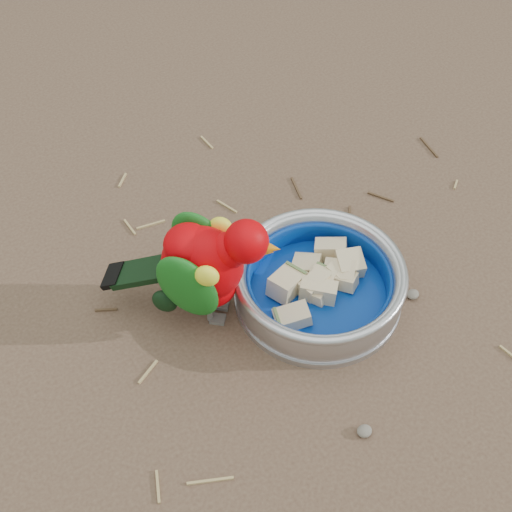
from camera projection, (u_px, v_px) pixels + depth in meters
ground at (297, 342)px, 0.91m from camera, size 60.00×60.00×0.00m
food_bowl at (318, 295)px, 0.95m from camera, size 0.22×0.22×0.02m
bowl_wall at (319, 281)px, 0.93m from camera, size 0.22×0.22×0.04m
fruit_wedges at (319, 284)px, 0.93m from camera, size 0.13×0.13×0.03m
lory_parrot at (206, 271)px, 0.88m from camera, size 0.22×0.21×0.17m
ground_debris at (294, 305)px, 0.94m from camera, size 0.90×0.80×0.01m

